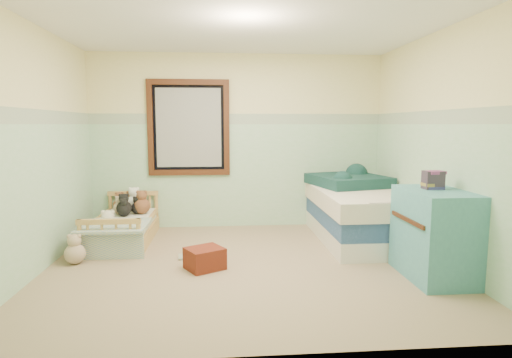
{
  "coord_description": "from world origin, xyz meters",
  "views": [
    {
      "loc": [
        -0.26,
        -4.38,
        1.5
      ],
      "look_at": [
        0.14,
        0.35,
        0.89
      ],
      "focal_mm": 29.74,
      "sensor_mm": 36.0,
      "label": 1
    }
  ],
  "objects": [
    {
      "name": "floor",
      "position": [
        0.0,
        0.0,
        -0.01
      ],
      "size": [
        4.2,
        3.6,
        0.02
      ],
      "primitive_type": "cube",
      "color": "#84705B",
      "rests_on": "ground"
    },
    {
      "name": "ceiling",
      "position": [
        0.0,
        0.0,
        2.51
      ],
      "size": [
        4.2,
        3.6,
        0.02
      ],
      "primitive_type": "cube",
      "color": "white",
      "rests_on": "wall_back"
    },
    {
      "name": "wall_back",
      "position": [
        0.0,
        1.8,
        1.25
      ],
      "size": [
        4.2,
        0.04,
        2.5
      ],
      "primitive_type": "cube",
      "color": "beige",
      "rests_on": "floor"
    },
    {
      "name": "wall_front",
      "position": [
        0.0,
        -1.8,
        1.25
      ],
      "size": [
        4.2,
        0.04,
        2.5
      ],
      "primitive_type": "cube",
      "color": "beige",
      "rests_on": "floor"
    },
    {
      "name": "wall_left",
      "position": [
        -2.1,
        0.0,
        1.25
      ],
      "size": [
        0.04,
        3.6,
        2.5
      ],
      "primitive_type": "cube",
      "color": "beige",
      "rests_on": "floor"
    },
    {
      "name": "wall_right",
      "position": [
        2.1,
        0.0,
        1.25
      ],
      "size": [
        0.04,
        3.6,
        2.5
      ],
      "primitive_type": "cube",
      "color": "beige",
      "rests_on": "floor"
    },
    {
      "name": "wainscot_mint",
      "position": [
        0.0,
        1.79,
        0.75
      ],
      "size": [
        4.2,
        0.01,
        1.5
      ],
      "primitive_type": "cube",
      "color": "#9BCF9E",
      "rests_on": "floor"
    },
    {
      "name": "border_strip",
      "position": [
        0.0,
        1.79,
        1.57
      ],
      "size": [
        4.2,
        0.01,
        0.15
      ],
      "primitive_type": "cube",
      "color": "#578163",
      "rests_on": "wall_back"
    },
    {
      "name": "window_frame",
      "position": [
        -0.7,
        1.76,
        1.45
      ],
      "size": [
        1.16,
        0.06,
        1.36
      ],
      "primitive_type": "cube",
      "color": "#331B0D",
      "rests_on": "wall_back"
    },
    {
      "name": "window_blinds",
      "position": [
        -0.7,
        1.77,
        1.45
      ],
      "size": [
        0.92,
        0.01,
        1.12
      ],
      "primitive_type": "cube",
      "color": "#AFAFAD",
      "rests_on": "window_frame"
    },
    {
      "name": "toddler_bed_frame",
      "position": [
        -1.51,
        1.05,
        0.09
      ],
      "size": [
        0.71,
        1.41,
        0.18
      ],
      "primitive_type": "cube",
      "color": "#AF823A",
      "rests_on": "floor"
    },
    {
      "name": "toddler_mattress",
      "position": [
        -1.51,
        1.05,
        0.24
      ],
      "size": [
        0.65,
        1.35,
        0.12
      ],
      "primitive_type": "cube",
      "color": "white",
      "rests_on": "toddler_bed_frame"
    },
    {
      "name": "patchwork_quilt",
      "position": [
        -1.51,
        0.61,
        0.32
      ],
      "size": [
        0.77,
        0.71,
        0.03
      ],
      "primitive_type": "cube",
      "color": "#618EB9",
      "rests_on": "toddler_mattress"
    },
    {
      "name": "plush_bed_brown",
      "position": [
        -1.66,
        1.55,
        0.39
      ],
      "size": [
        0.18,
        0.18,
        0.18
      ],
      "primitive_type": "sphere",
      "color": "brown",
      "rests_on": "toddler_mattress"
    },
    {
      "name": "plush_bed_white",
      "position": [
        -1.46,
        1.55,
        0.41
      ],
      "size": [
        0.22,
        0.22,
        0.22
      ],
      "primitive_type": "sphere",
      "color": "white",
      "rests_on": "toddler_mattress"
    },
    {
      "name": "plush_bed_tan",
      "position": [
        -1.61,
        1.33,
        0.39
      ],
      "size": [
        0.17,
        0.17,
        0.17
      ],
      "primitive_type": "sphere",
      "color": "tan",
      "rests_on": "toddler_mattress"
    },
    {
      "name": "plush_bed_dark",
      "position": [
        -1.38,
        1.33,
        0.38
      ],
      "size": [
        0.16,
        0.16,
        0.16
      ],
      "primitive_type": "sphere",
      "color": "black",
      "rests_on": "toddler_mattress"
    },
    {
      "name": "plush_floor_cream",
      "position": [
        -1.72,
        1.17,
        0.13
      ],
      "size": [
        0.26,
        0.26,
        0.26
      ],
      "primitive_type": "sphere",
      "color": "white",
      "rests_on": "floor"
    },
    {
      "name": "plush_floor_tan",
      "position": [
        -1.83,
        0.2,
        0.11
      ],
      "size": [
        0.22,
        0.22,
        0.22
      ],
      "primitive_type": "sphere",
      "color": "tan",
      "rests_on": "floor"
    },
    {
      "name": "twin_bed_frame",
      "position": [
        1.55,
        0.99,
        0.11
      ],
      "size": [
        1.05,
        2.1,
        0.22
      ],
      "primitive_type": "cube",
      "color": "white",
      "rests_on": "floor"
    },
    {
      "name": "twin_boxspring",
      "position": [
        1.55,
        0.99,
        0.33
      ],
      "size": [
        1.05,
        2.1,
        0.22
      ],
      "primitive_type": "cube",
      "color": "navy",
      "rests_on": "twin_bed_frame"
    },
    {
      "name": "twin_mattress",
      "position": [
        1.55,
        0.99,
        0.55
      ],
      "size": [
        1.09,
        2.14,
        0.22
      ],
      "primitive_type": "cube",
      "color": "beige",
      "rests_on": "twin_boxspring"
    },
    {
      "name": "teal_blanket",
      "position": [
        1.5,
        1.29,
        0.73
      ],
      "size": [
        1.1,
        1.13,
        0.14
      ],
      "primitive_type": "cube",
      "rotation": [
        0.0,
        0.0,
        0.25
      ],
      "color": "#1A413F",
      "rests_on": "twin_mattress"
    },
    {
      "name": "dresser",
      "position": [
        1.82,
        -0.51,
        0.43
      ],
      "size": [
        0.54,
        0.87,
        0.87
      ],
      "primitive_type": "cube",
      "color": "teal",
      "rests_on": "floor"
    },
    {
      "name": "book_stack",
      "position": [
        1.82,
        -0.43,
        0.96
      ],
      "size": [
        0.18,
        0.14,
        0.18
      ],
      "primitive_type": "cube",
      "rotation": [
        0.0,
        0.0,
        -0.02
      ],
      "color": "#49262C",
      "rests_on": "dresser"
    },
    {
      "name": "red_pillow",
      "position": [
        -0.43,
        -0.08,
        0.11
      ],
      "size": [
        0.47,
        0.45,
        0.22
      ],
      "primitive_type": "cube",
      "rotation": [
        0.0,
        0.0,
        0.52
      ],
      "color": "#A42D12",
      "rests_on": "floor"
    },
    {
      "name": "floor_book",
      "position": [
        -0.62,
        0.31,
        0.01
      ],
      "size": [
        0.26,
        0.21,
        0.02
      ],
      "primitive_type": "cube",
      "rotation": [
        0.0,
        0.0,
        0.1
      ],
      "color": "gold",
      "rests_on": "floor"
    },
    {
      "name": "extra_plush_0",
      "position": [
        -1.53,
        1.25,
        0.4
      ],
      "size": [
        0.2,
        0.2,
        0.2
      ],
      "primitive_type": "sphere",
      "color": "black",
      "rests_on": "toddler_mattress"
    },
    {
      "name": "extra_plush_1",
      "position": [
        -1.5,
        1.59,
        0.4
      ],
      "size": [
        0.19,
        0.19,
        0.19
      ],
      "primitive_type": "sphere",
      "color": "brown",
      "rests_on": "toddler_mattress"
    },
    {
      "name": "extra_plush_2",
      "position": [
        -1.52,
        1.18,
        0.38
      ],
      "size": [
        0.16,
        0.16,
        0.16
      ],
      "primitive_type": "sphere",
      "color": "black",
      "rests_on": "toddler_mattress"
    },
    {
      "name": "extra_plush_3",
      "position": [
        -1.31,
        1.33,
        0.41
      ],
      "size": [
        0.22,
        0.22,
        0.22
      ],
      "primitive_type": "sphere",
      "color": "brown",
      "rests_on": "toddler_mattress"
    }
  ]
}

